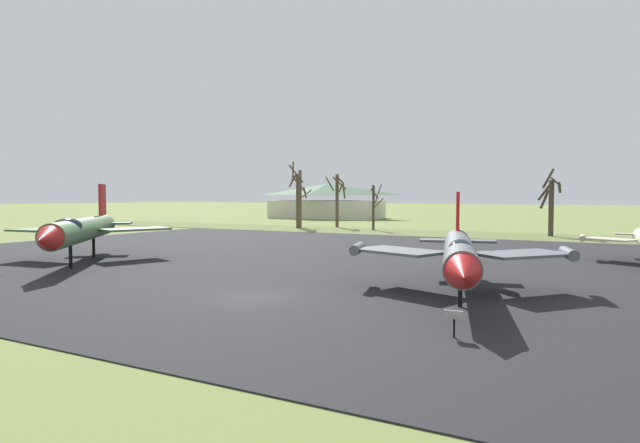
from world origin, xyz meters
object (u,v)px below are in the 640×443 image
(jet_fighter_front_left, at_px, (81,229))
(jet_fighter_front_right, at_px, (459,252))
(info_placard_front_right, at_px, (454,320))
(visitor_building, at_px, (327,201))

(jet_fighter_front_left, height_order, jet_fighter_front_right, jet_fighter_front_left)
(jet_fighter_front_left, relative_size, info_placard_front_right, 14.70)
(jet_fighter_front_right, xyz_separation_m, info_placard_front_right, (1.79, -7.84, -1.51))
(jet_fighter_front_right, relative_size, visitor_building, 0.61)
(jet_fighter_front_right, bearing_deg, jet_fighter_front_left, -178.96)
(visitor_building, bearing_deg, jet_fighter_front_right, -58.02)
(jet_fighter_front_right, bearing_deg, info_placard_front_right, -77.11)
(jet_fighter_front_right, distance_m, info_placard_front_right, 8.18)
(jet_fighter_front_left, bearing_deg, info_placard_front_right, -14.21)
(info_placard_front_right, relative_size, visitor_building, 0.04)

